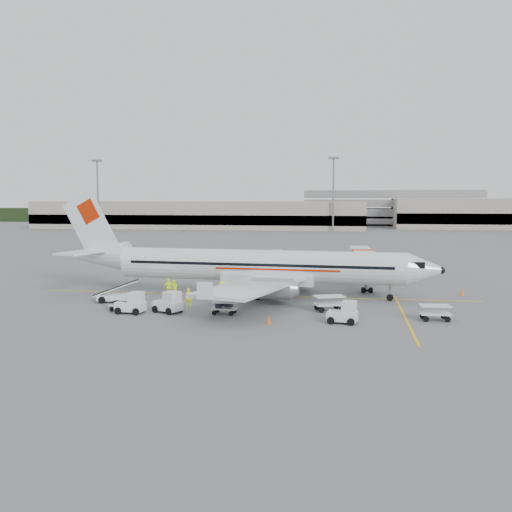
% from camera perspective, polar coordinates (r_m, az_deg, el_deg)
% --- Properties ---
extents(ground, '(360.00, 360.00, 0.00)m').
position_cam_1_polar(ground, '(57.15, -0.32, -3.99)').
color(ground, '#56595B').
extents(stripe_lead, '(44.00, 0.20, 0.01)m').
position_cam_1_polar(stripe_lead, '(57.15, -0.32, -3.98)').
color(stripe_lead, yellow).
rests_on(stripe_lead, ground).
extents(stripe_cross, '(0.20, 20.00, 0.01)m').
position_cam_1_polar(stripe_cross, '(48.78, 14.62, -5.84)').
color(stripe_cross, yellow).
rests_on(stripe_cross, ground).
extents(terminal_west, '(110.00, 22.00, 9.00)m').
position_cam_1_polar(terminal_west, '(192.06, -5.78, 4.11)').
color(terminal_west, gray).
rests_on(terminal_west, ground).
extents(parking_garage, '(62.00, 24.00, 14.00)m').
position_cam_1_polar(parking_garage, '(216.18, 13.32, 4.82)').
color(parking_garage, slate).
rests_on(parking_garage, ground).
extents(treeline, '(300.00, 3.00, 6.00)m').
position_cam_1_polar(treeline, '(230.86, 6.81, 3.98)').
color(treeline, black).
rests_on(treeline, ground).
extents(mast_west, '(3.20, 1.20, 22.00)m').
position_cam_1_polar(mast_west, '(190.81, -15.53, 5.88)').
color(mast_west, slate).
rests_on(mast_west, ground).
extents(mast_center, '(3.20, 1.20, 22.00)m').
position_cam_1_polar(mast_center, '(173.64, 7.74, 6.07)').
color(mast_center, slate).
rests_on(mast_center, ground).
extents(aircraft, '(39.45, 31.88, 10.36)m').
position_cam_1_polar(aircraft, '(56.38, 0.35, 1.18)').
color(aircraft, silver).
rests_on(aircraft, ground).
extents(jet_bridge, '(3.85, 15.44, 4.01)m').
position_cam_1_polar(jet_bridge, '(65.14, 10.59, -1.11)').
color(jet_bridge, silver).
rests_on(jet_bridge, ground).
extents(belt_loader, '(5.22, 2.67, 2.69)m').
position_cam_1_polar(belt_loader, '(54.93, -13.62, -3.12)').
color(belt_loader, silver).
rests_on(belt_loader, ground).
extents(tug_fore, '(2.47, 1.68, 1.77)m').
position_cam_1_polar(tug_fore, '(44.91, 8.63, -5.57)').
color(tug_fore, silver).
rests_on(tug_fore, ground).
extents(tug_mid, '(2.76, 2.31, 1.85)m').
position_cam_1_polar(tug_mid, '(49.14, -8.83, -4.55)').
color(tug_mid, silver).
rests_on(tug_mid, ground).
extents(tug_aft, '(2.44, 1.49, 1.83)m').
position_cam_1_polar(tug_aft, '(49.40, -12.47, -4.58)').
color(tug_aft, silver).
rests_on(tug_aft, ground).
extents(cart_loaded_a, '(2.13, 1.31, 1.09)m').
position_cam_1_polar(cart_loaded_a, '(47.98, -3.19, -5.20)').
color(cart_loaded_a, silver).
rests_on(cart_loaded_a, ground).
extents(cart_loaded_b, '(2.45, 1.91, 1.12)m').
position_cam_1_polar(cart_loaded_b, '(50.52, -13.18, -4.77)').
color(cart_loaded_b, silver).
rests_on(cart_loaded_b, ground).
extents(cart_empty_a, '(2.93, 2.32, 1.34)m').
position_cam_1_polar(cart_empty_a, '(49.69, 7.33, -4.71)').
color(cart_empty_a, silver).
rests_on(cart_empty_a, ground).
extents(cart_empty_b, '(2.50, 1.61, 1.25)m').
position_cam_1_polar(cart_empty_b, '(47.65, 17.48, -5.44)').
color(cart_empty_b, silver).
rests_on(cart_empty_b, ground).
extents(cone_nose, '(0.43, 0.43, 0.70)m').
position_cam_1_polar(cone_nose, '(60.67, 19.89, -3.43)').
color(cone_nose, orange).
rests_on(cone_nose, ground).
extents(cone_port, '(0.41, 0.41, 0.67)m').
position_cam_1_polar(cone_port, '(71.31, -1.09, -1.79)').
color(cone_port, orange).
rests_on(cone_port, ground).
extents(cone_stbd, '(0.43, 0.43, 0.70)m').
position_cam_1_polar(cone_stbd, '(44.35, 1.28, -6.35)').
color(cone_stbd, orange).
rests_on(cone_stbd, ground).
extents(crew_a, '(0.70, 0.55, 1.69)m').
position_cam_1_polar(crew_a, '(51.55, -6.73, -4.13)').
color(crew_a, '#D5EE1B').
rests_on(crew_a, ground).
extents(crew_b, '(1.00, 0.98, 1.62)m').
position_cam_1_polar(crew_b, '(57.34, -8.19, -3.20)').
color(crew_b, '#D5EE1B').
rests_on(crew_b, ground).
extents(crew_c, '(0.73, 1.11, 1.60)m').
position_cam_1_polar(crew_c, '(55.84, -3.46, -3.39)').
color(crew_c, '#D5EE1B').
rests_on(crew_c, ground).
extents(crew_d, '(1.14, 0.92, 1.82)m').
position_cam_1_polar(crew_d, '(57.23, -8.72, -3.12)').
color(crew_d, '#D5EE1B').
rests_on(crew_d, ground).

